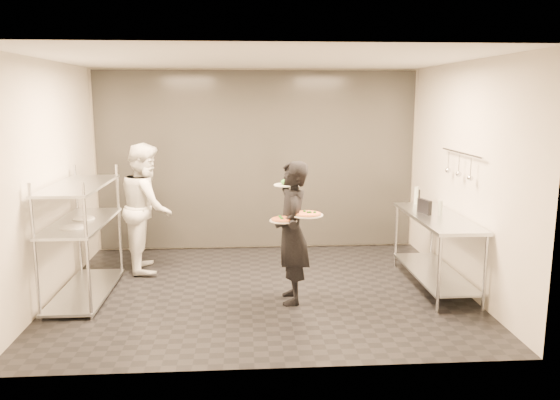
{
  "coord_description": "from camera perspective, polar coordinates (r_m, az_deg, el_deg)",
  "views": [
    {
      "loc": [
        -0.22,
        -6.47,
        2.36
      ],
      "look_at": [
        0.24,
        0.23,
        1.1
      ],
      "focal_mm": 35.0,
      "sensor_mm": 36.0,
      "label": 1
    }
  ],
  "objects": [
    {
      "name": "waiter",
      "position": [
        6.3,
        1.27,
        -3.44
      ],
      "size": [
        0.4,
        0.61,
        1.66
      ],
      "primitive_type": "imported",
      "rotation": [
        0.0,
        0.0,
        -1.56
      ],
      "color": "black",
      "rests_on": "ground"
    },
    {
      "name": "pos_monitor",
      "position": [
        7.12,
        14.85,
        -0.66
      ],
      "size": [
        0.12,
        0.26,
        0.18
      ],
      "primitive_type": "cube",
      "rotation": [
        0.0,
        0.0,
        0.27
      ],
      "color": "black",
      "rests_on": "prep_counter"
    },
    {
      "name": "room_shell",
      "position": [
        7.71,
        -2.24,
        3.47
      ],
      "size": [
        5.0,
        4.0,
        2.8
      ],
      "color": "black",
      "rests_on": "ground"
    },
    {
      "name": "pizza_plate_far",
      "position": [
        6.06,
        2.88,
        -1.5
      ],
      "size": [
        0.35,
        0.35,
        0.05
      ],
      "color": "silver",
      "rests_on": "waiter"
    },
    {
      "name": "pass_rack",
      "position": [
        6.93,
        -19.99,
        -3.29
      ],
      "size": [
        0.6,
        1.6,
        1.5
      ],
      "color": "#B4B6BB",
      "rests_on": "ground"
    },
    {
      "name": "utensil_rail",
      "position": [
        7.03,
        18.26,
        3.45
      ],
      "size": [
        0.07,
        1.2,
        0.31
      ],
      "color": "#B4B6BB",
      "rests_on": "room_shell"
    },
    {
      "name": "prep_counter",
      "position": [
        7.11,
        15.98,
        -3.91
      ],
      "size": [
        0.6,
        1.8,
        0.92
      ],
      "color": "#B4B6BB",
      "rests_on": "ground"
    },
    {
      "name": "bottle_clear",
      "position": [
        7.08,
        16.41,
        -0.78
      ],
      "size": [
        0.06,
        0.06,
        0.18
      ],
      "primitive_type": "cylinder",
      "color": "#94A194",
      "rests_on": "prep_counter"
    },
    {
      "name": "bottle_green",
      "position": [
        7.76,
        14.06,
        0.49
      ],
      "size": [
        0.07,
        0.07,
        0.23
      ],
      "primitive_type": "cylinder",
      "color": "#94A194",
      "rests_on": "prep_counter"
    },
    {
      "name": "bottle_dark",
      "position": [
        7.77,
        14.22,
        0.35
      ],
      "size": [
        0.06,
        0.06,
        0.19
      ],
      "primitive_type": "cylinder",
      "color": "black",
      "rests_on": "prep_counter"
    },
    {
      "name": "pizza_plate_near",
      "position": [
        6.09,
        0.36,
        -2.07
      ],
      "size": [
        0.31,
        0.31,
        0.05
      ],
      "color": "silver",
      "rests_on": "waiter"
    },
    {
      "name": "chef",
      "position": [
        7.71,
        -13.76,
        -0.73
      ],
      "size": [
        0.8,
        0.96,
        1.76
      ],
      "primitive_type": "imported",
      "rotation": [
        0.0,
        0.0,
        1.74
      ],
      "color": "white",
      "rests_on": "ground"
    },
    {
      "name": "salad_plate",
      "position": [
        6.45,
        0.7,
        1.73
      ],
      "size": [
        0.3,
        0.3,
        0.07
      ],
      "color": "silver",
      "rests_on": "waiter"
    }
  ]
}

